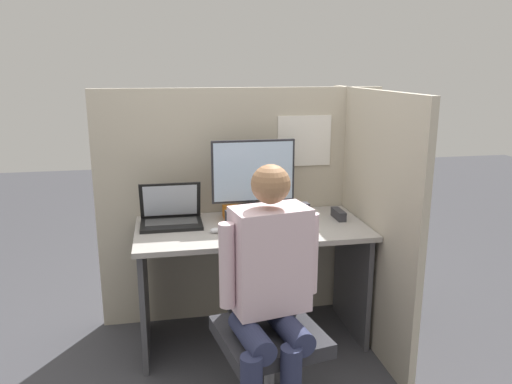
% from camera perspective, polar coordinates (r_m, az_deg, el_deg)
% --- Properties ---
extents(ground_plane, '(12.00, 12.00, 0.00)m').
position_cam_1_polar(ground_plane, '(2.99, 0.76, -19.50)').
color(ground_plane, '#3D3D42').
extents(cubicle_panel_back, '(1.86, 0.05, 1.53)m').
position_cam_1_polar(cubicle_panel_back, '(3.29, -1.53, -1.53)').
color(cubicle_panel_back, '#B7AD99').
rests_on(cubicle_panel_back, ground).
extents(cubicle_panel_right, '(0.04, 1.29, 1.53)m').
position_cam_1_polar(cubicle_panel_right, '(3.09, 12.72, -2.97)').
color(cubicle_panel_right, '#B7AD99').
rests_on(cubicle_panel_right, ground).
extents(desk, '(1.36, 0.66, 0.74)m').
position_cam_1_polar(desk, '(3.02, -0.47, -7.32)').
color(desk, '#9E9993').
rests_on(desk, ground).
extents(paper_box, '(0.36, 0.25, 0.07)m').
position_cam_1_polar(paper_box, '(3.08, -0.30, -2.53)').
color(paper_box, orange).
rests_on(paper_box, desk).
extents(monitor, '(0.51, 0.22, 0.42)m').
position_cam_1_polar(monitor, '(3.02, -0.32, 1.96)').
color(monitor, '#232328').
rests_on(monitor, paper_box).
extents(laptop, '(0.36, 0.25, 0.25)m').
position_cam_1_polar(laptop, '(3.02, -9.68, -2.79)').
color(laptop, black).
rests_on(laptop, desk).
extents(mouse, '(0.06, 0.05, 0.03)m').
position_cam_1_polar(mouse, '(2.85, -4.68, -4.40)').
color(mouse, silver).
rests_on(mouse, desk).
extents(stapler, '(0.05, 0.16, 0.06)m').
position_cam_1_polar(stapler, '(3.14, 9.41, -2.52)').
color(stapler, '#2D2D33').
rests_on(stapler, desk).
extents(carrot_toy, '(0.05, 0.14, 0.05)m').
position_cam_1_polar(carrot_toy, '(2.80, -2.46, -4.48)').
color(carrot_toy, orange).
rests_on(carrot_toy, desk).
extents(office_chair, '(0.55, 0.59, 0.99)m').
position_cam_1_polar(office_chair, '(2.49, 1.50, -13.39)').
color(office_chair, '#2D2D33').
rests_on(office_chair, ground).
extents(person, '(0.47, 0.47, 1.25)m').
position_cam_1_polar(person, '(2.25, 1.66, -10.44)').
color(person, '#282D4C').
rests_on(person, ground).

